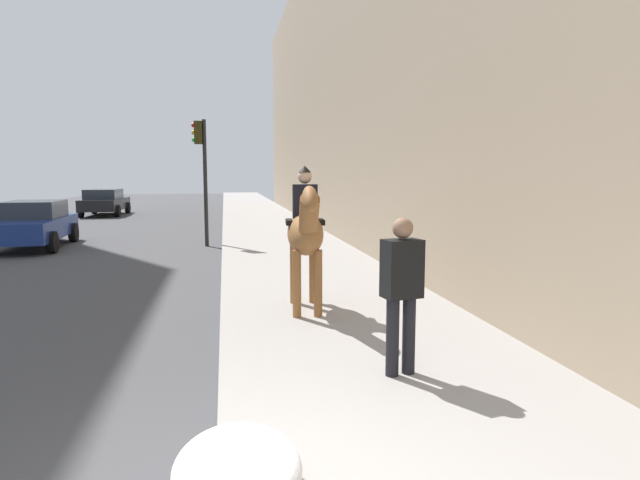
% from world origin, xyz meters
% --- Properties ---
extents(mounted_horse_near, '(2.15, 0.68, 2.28)m').
position_xyz_m(mounted_horse_near, '(5.25, -1.34, 1.38)').
color(mounted_horse_near, brown).
rests_on(mounted_horse_near, sidewalk_slab).
extents(pedestrian_greeting, '(0.33, 0.44, 1.70)m').
position_xyz_m(pedestrian_greeting, '(2.38, -1.94, 1.10)').
color(pedestrian_greeting, black).
rests_on(pedestrian_greeting, sidewalk_slab).
extents(car_near_lane, '(4.36, 2.08, 1.44)m').
position_xyz_m(car_near_lane, '(14.77, 5.71, 0.74)').
color(car_near_lane, navy).
rests_on(car_near_lane, ground).
extents(car_mid_lane, '(4.50, 2.12, 1.44)m').
position_xyz_m(car_mid_lane, '(28.07, 6.36, 0.76)').
color(car_mid_lane, black).
rests_on(car_mid_lane, ground).
extents(traffic_light_near_curb, '(0.20, 0.44, 3.93)m').
position_xyz_m(traffic_light_near_curb, '(14.19, 0.56, 2.63)').
color(traffic_light_near_curb, black).
rests_on(traffic_light_near_curb, ground).
extents(snow_pile_near, '(1.13, 0.87, 0.39)m').
position_xyz_m(snow_pile_near, '(0.44, -0.15, 0.31)').
color(snow_pile_near, white).
rests_on(snow_pile_near, sidewalk_slab).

